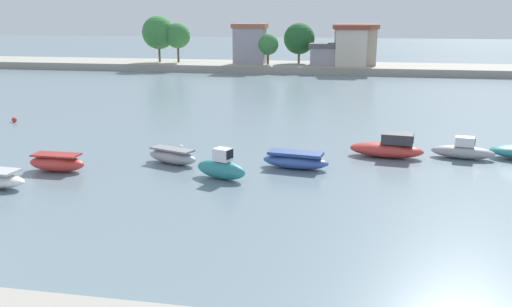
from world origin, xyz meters
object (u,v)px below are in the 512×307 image
object	(u,v)px
moored_boat_6	(388,148)
mooring_buoy_1	(181,147)
moored_boat_5	(296,160)
mooring_buoy_0	(14,120)
moored_boat_3	(172,156)
moored_boat_2	(57,163)
moored_boat_7	(463,151)
moored_boat_4	(221,168)

from	to	relation	value
moored_boat_6	mooring_buoy_1	world-z (taller)	moored_boat_6
moored_boat_5	mooring_buoy_0	distance (m)	27.60
moored_boat_3	moored_boat_2	bearing A→B (deg)	-134.53
moored_boat_3	moored_boat_6	bearing A→B (deg)	37.83
mooring_buoy_1	mooring_buoy_0	bearing A→B (deg)	158.67
moored_boat_5	moored_boat_7	xyz separation A→B (m)	(10.42, 4.38, 0.02)
moored_boat_5	moored_boat_6	world-z (taller)	moored_boat_6
moored_boat_7	mooring_buoy_1	world-z (taller)	moored_boat_7
moored_boat_4	mooring_buoy_0	bearing A→B (deg)	169.37
moored_boat_3	moored_boat_6	xyz separation A→B (m)	(13.36, 4.19, 0.14)
moored_boat_5	mooring_buoy_1	xyz separation A→B (m)	(-8.37, 3.23, -0.33)
moored_boat_3	mooring_buoy_1	xyz separation A→B (m)	(-0.65, 3.62, -0.31)
moored_boat_5	moored_boat_4	bearing A→B (deg)	-134.39
moored_boat_4	mooring_buoy_1	world-z (taller)	moored_boat_4
mooring_buoy_0	mooring_buoy_1	size ratio (longest dim) A/B	1.36
moored_boat_6	mooring_buoy_1	xyz separation A→B (m)	(-14.01, -0.57, -0.46)
moored_boat_3	moored_boat_5	distance (m)	7.72
moored_boat_2	moored_boat_6	distance (m)	20.83
moored_boat_2	moored_boat_7	xyz separation A→B (m)	(24.35, 7.68, -0.01)
moored_boat_5	moored_boat_3	bearing A→B (deg)	-169.10
moored_boat_2	mooring_buoy_0	distance (m)	17.78
mooring_buoy_0	moored_boat_6	bearing A→B (deg)	-11.19
moored_boat_4	moored_boat_7	xyz separation A→B (m)	(14.31, 7.37, -0.16)
moored_boat_4	moored_boat_7	size ratio (longest dim) A/B	0.81
moored_boat_4	mooring_buoy_1	bearing A→B (deg)	145.87
moored_boat_3	mooring_buoy_1	size ratio (longest dim) A/B	11.88
mooring_buoy_1	moored_boat_6	bearing A→B (deg)	2.34
moored_boat_7	moored_boat_3	bearing A→B (deg)	-155.69
moored_boat_2	moored_boat_5	bearing A→B (deg)	14.04
moored_boat_3	moored_boat_7	size ratio (longest dim) A/B	0.92
moored_boat_4	moored_boat_6	world-z (taller)	moored_boat_4
moored_boat_7	moored_boat_2	bearing A→B (deg)	-152.93
moored_boat_5	moored_boat_7	bearing A→B (deg)	30.83
moored_boat_6	moored_boat_7	bearing A→B (deg)	13.76
moored_boat_3	moored_boat_6	world-z (taller)	moored_boat_6
moored_boat_3	moored_boat_4	size ratio (longest dim) A/B	1.13
moored_boat_7	mooring_buoy_0	world-z (taller)	moored_boat_7
moored_boat_5	mooring_buoy_0	world-z (taller)	moored_boat_5
moored_boat_2	moored_boat_6	bearing A→B (deg)	20.67
moored_boat_2	moored_boat_7	distance (m)	25.53
moored_boat_2	moored_boat_5	world-z (taller)	moored_boat_2
mooring_buoy_1	moored_boat_2	bearing A→B (deg)	-130.45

